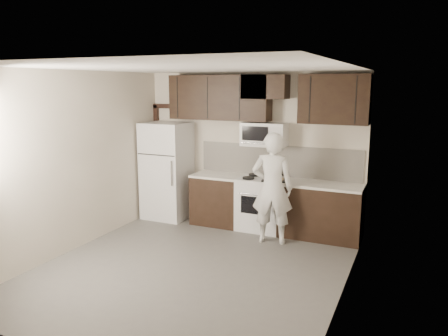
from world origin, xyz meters
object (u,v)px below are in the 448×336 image
Objects in this scene: stove at (261,203)px; refrigerator at (167,171)px; person at (272,188)px; microwave at (264,134)px.

refrigerator is (-1.85, -0.05, 0.44)m from stove.
person is at bearing -12.40° from refrigerator.
microwave reaches higher than stove.
refrigerator is at bearing -174.85° from microwave.
microwave is 1.07m from person.
microwave is 0.43× the size of person.
stove is 1.24× the size of microwave.
microwave reaches higher than refrigerator.
stove is 0.53× the size of person.
microwave reaches higher than person.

